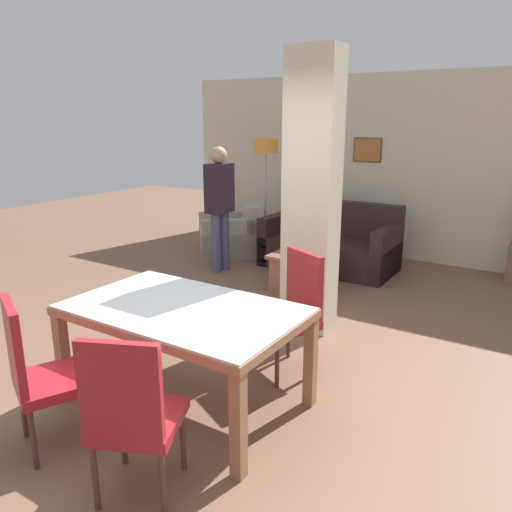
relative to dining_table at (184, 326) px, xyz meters
name	(u,v)px	position (x,y,z in m)	size (l,w,h in m)	color
ground_plane	(187,401)	(0.00, 0.00, -0.62)	(18.00, 18.00, 0.00)	brown
back_wall	(397,168)	(0.00, 4.85, 0.73)	(7.20, 0.09, 2.70)	beige
divider_pillar	(312,196)	(0.13, 1.76, 0.73)	(0.50, 0.31, 2.70)	beige
dining_table	(184,326)	(0.00, 0.00, 0.00)	(1.69, 1.03, 0.76)	#996846
dining_chair_near_left	(39,370)	(-0.42, -0.90, -0.07)	(0.61, 0.61, 1.02)	maroon
dining_chair_far_right	(292,308)	(0.42, 0.87, -0.07)	(0.61, 0.61, 1.02)	maroon
dining_chair_near_right	(132,412)	(0.41, -0.92, -0.07)	(0.61, 0.61, 1.02)	maroon
sofa	(330,246)	(-0.56, 3.81, -0.31)	(1.83, 0.92, 0.92)	black
armchair	(231,237)	(-2.16, 3.62, -0.34)	(1.17, 1.16, 0.79)	#A29F8F
coffee_table	(302,272)	(-0.44, 2.71, -0.39)	(0.75, 0.56, 0.45)	brown
bottle	(314,249)	(-0.29, 2.72, -0.07)	(0.07, 0.07, 0.24)	#B2B7BC
floor_lamp	(266,156)	(-1.88, 4.18, 0.88)	(0.37, 0.37, 1.76)	#B7B7BC
standing_person	(220,201)	(-1.78, 2.84, 0.37)	(0.26, 0.40, 1.70)	#434566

